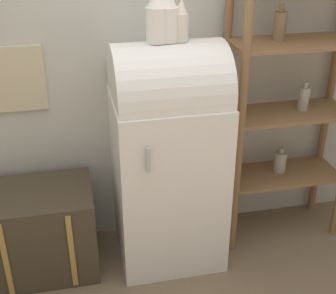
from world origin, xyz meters
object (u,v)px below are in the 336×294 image
object	(u,v)px
vase_right	(181,21)
vase_left	(157,17)
vase_center	(168,17)
refrigerator	(168,153)
suitcase_trunk	(40,231)

from	to	relation	value
vase_right	vase_left	bearing A→B (deg)	177.85
vase_center	vase_right	xyz separation A→B (m)	(0.07, -0.01, -0.02)
vase_center	refrigerator	bearing A→B (deg)	-45.41
refrigerator	vase_left	distance (m)	0.80
vase_left	suitcase_trunk	bearing A→B (deg)	179.29
refrigerator	vase_right	size ratio (longest dim) A/B	6.27
refrigerator	suitcase_trunk	xyz separation A→B (m)	(-0.80, 0.01, -0.45)
refrigerator	vase_left	bearing A→B (deg)	179.25
refrigerator	suitcase_trunk	world-z (taller)	refrigerator
suitcase_trunk	refrigerator	bearing A→B (deg)	-0.71
vase_left	vase_center	distance (m)	0.06
suitcase_trunk	vase_left	bearing A→B (deg)	-0.71
vase_left	vase_center	bearing A→B (deg)	2.33
vase_center	vase_right	size ratio (longest dim) A/B	1.23
vase_left	vase_right	world-z (taller)	vase_left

